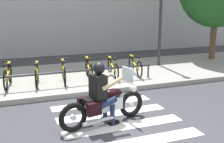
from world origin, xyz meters
TOP-DOWN VIEW (x-y plane):
  - ground_plane at (0.00, 0.00)m, footprint 48.00×48.00m
  - sidewalk at (0.00, 4.51)m, footprint 24.00×4.40m
  - crosswalk_stripe_1 at (0.13, -0.80)m, footprint 2.80×0.40m
  - crosswalk_stripe_2 at (0.13, 0.00)m, footprint 2.80×0.40m
  - crosswalk_stripe_3 at (0.13, 0.80)m, footprint 2.80×0.40m
  - crosswalk_stripe_4 at (0.13, 1.60)m, footprint 2.80×0.40m
  - motorcycle at (-0.25, 0.28)m, footprint 2.16×0.83m
  - rider at (-0.32, 0.27)m, footprint 0.70×0.63m
  - bicycle_1 at (-2.27, 3.70)m, footprint 0.48×1.64m
  - bicycle_2 at (-1.39, 3.70)m, footprint 0.48×1.63m
  - bicycle_3 at (-0.51, 3.70)m, footprint 0.48×1.70m
  - bicycle_4 at (0.37, 3.70)m, footprint 0.48×1.62m
  - bicycle_5 at (1.26, 3.70)m, footprint 0.48×1.63m
  - bicycle_6 at (2.14, 3.70)m, footprint 0.48×1.58m
  - bike_rack at (-0.51, 3.15)m, footprint 5.89×0.07m
  - street_lamp at (3.84, 4.91)m, footprint 0.28×0.28m

SIDE VIEW (x-z plane):
  - ground_plane at x=0.00m, z-range 0.00..0.00m
  - crosswalk_stripe_1 at x=0.13m, z-range 0.00..0.01m
  - crosswalk_stripe_2 at x=0.13m, z-range 0.00..0.01m
  - crosswalk_stripe_3 at x=0.13m, z-range 0.00..0.01m
  - crosswalk_stripe_4 at x=0.13m, z-range 0.00..0.01m
  - sidewalk at x=0.00m, z-range 0.00..0.15m
  - motorcycle at x=-0.25m, z-range -0.16..1.08m
  - bicycle_5 at x=1.26m, z-range 0.12..0.84m
  - bicycle_2 at x=-1.39m, z-range 0.12..0.85m
  - bicycle_6 at x=2.14m, z-range 0.12..0.86m
  - bicycle_3 at x=-0.51m, z-range 0.12..0.86m
  - bicycle_4 at x=0.37m, z-range 0.12..0.89m
  - bicycle_1 at x=-2.27m, z-range 0.12..0.89m
  - bike_rack at x=-0.51m, z-range 0.33..0.82m
  - rider at x=-0.32m, z-range 0.11..1.55m
  - street_lamp at x=3.84m, z-range 0.47..5.12m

